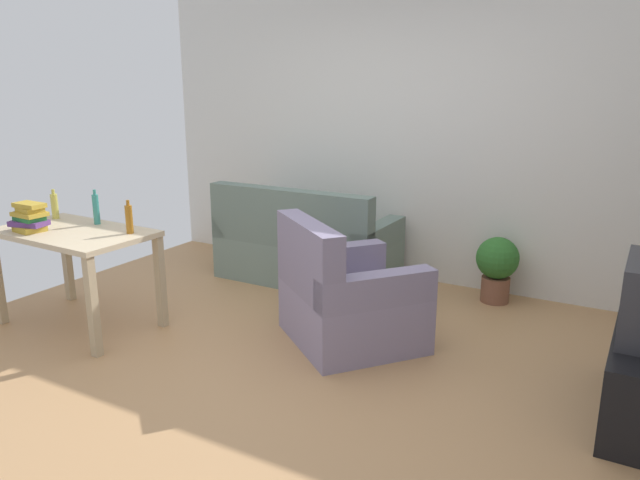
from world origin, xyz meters
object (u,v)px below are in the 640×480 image
desk (74,244)px  bottle_amber (129,219)px  book_stack (29,218)px  armchair (345,300)px  potted_plant (497,265)px  couch (305,249)px  bottle_squat (55,206)px  bottle_tall (96,209)px

desk → bottle_amber: size_ratio=4.89×
book_stack → armchair: bearing=22.8°
potted_plant → armchair: size_ratio=0.46×
couch → bottle_squat: 2.20m
bottle_squat → book_stack: bearing=-61.4°
potted_plant → bottle_tall: size_ratio=2.08×
desk → armchair: armchair is taller
bottle_squat → bottle_amber: bottle_amber is taller
book_stack → bottle_squat: bearing=118.6°
armchair → desk: bearing=59.6°
potted_plant → bottle_amber: size_ratio=2.28×
bottle_squat → bottle_tall: bearing=3.9°
potted_plant → desk: bearing=-141.9°
couch → bottle_tall: 1.92m
desk → bottle_tall: (0.00, 0.23, 0.23)m
desk → bottle_amber: bottle_amber is taller
desk → armchair: 2.09m
couch → bottle_amber: 1.81m
desk → bottle_squat: size_ratio=5.05×
bottle_tall → book_stack: size_ratio=0.96×
desk → bottle_amber: bearing=19.9°
bottle_amber → book_stack: bearing=-155.6°
couch → bottle_squat: bearing=48.6°
desk → bottle_tall: 0.33m
potted_plant → bottle_amber: bottle_amber is taller
couch → book_stack: bearing=58.5°
armchair → bottle_tall: bottle_tall is taller
desk → armchair: (1.93, 0.74, -0.33)m
potted_plant → armchair: (-0.75, -1.36, -0.01)m
book_stack → potted_plant: bearing=37.8°
armchair → potted_plant: bearing=-80.4°
bottle_squat → armchair: bearing=12.9°
couch → potted_plant: size_ratio=2.87×
couch → potted_plant: 1.75m
potted_plant → bottle_squat: 3.70m
bottle_squat → bottle_amber: (0.90, -0.05, 0.00)m
couch → book_stack: size_ratio=5.69×
potted_plant → couch: bearing=-169.8°
couch → potted_plant: couch is taller
bottle_squat → potted_plant: bearing=31.3°
bottle_tall → bottle_squat: bearing=-176.1°
couch → book_stack: (-1.20, -1.96, 0.55)m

